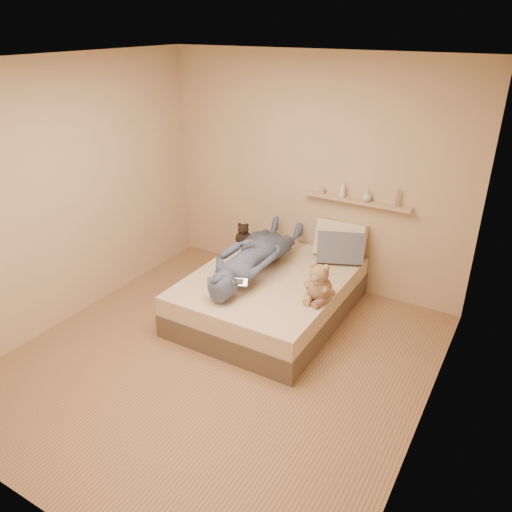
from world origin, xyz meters
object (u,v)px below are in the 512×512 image
Objects in this scene: pillow_cream at (340,240)px; pillow_grey at (340,248)px; teddy_bear at (319,285)px; person at (254,254)px; wall_shelf at (356,201)px; game_console at (238,282)px; dark_plush at (243,236)px; bed at (269,295)px.

pillow_grey is (0.06, -0.14, -0.03)m from pillow_cream.
teddy_bear is 0.86m from person.
teddy_bear is at bearing -85.74° from wall_shelf.
game_console is 0.57m from person.
pillow_cream reaches higher than teddy_bear.
dark_plush is at bearing -163.12° from pillow_cream.
person is 1.24m from wall_shelf.
wall_shelf reaches higher than pillow_cream.
dark_plush is 1.14m from pillow_grey.
teddy_bear is (0.63, -0.19, 0.39)m from bed.
wall_shelf is at bearing 67.08° from game_console.
game_console is 0.16× the size of wall_shelf.
dark_plush is at bearing -161.15° from wall_shelf.
wall_shelf is (-0.08, 1.10, 0.49)m from teddy_bear.
wall_shelf is at bearing 94.26° from teddy_bear.
wall_shelf reaches higher than dark_plush.
dark_plush is (-1.26, 0.69, -0.04)m from teddy_bear.
bed is 1.03m from pillow_cream.
pillow_cream is at bearing -145.06° from wall_shelf.
pillow_cream reaches higher than person.
pillow_cream is at bearing 62.24° from bed.
dark_plush is 0.65m from person.
game_console is at bearing -154.05° from teddy_bear.
pillow_cream reaches higher than pillow_grey.
bed is at bearing -121.18° from wall_shelf.
dark_plush is (-0.63, 0.51, 0.35)m from bed.
bed is 1.38m from wall_shelf.
bed is 9.67× the size of game_console.
dark_plush is at bearing 151.22° from teddy_bear.
dark_plush is at bearing -50.92° from person.
wall_shelf is (1.18, 0.40, 0.52)m from dark_plush.
pillow_cream reaches higher than dark_plush.
pillow_cream is at bearing 16.88° from dark_plush.
dark_plush is 0.18× the size of person.
bed is 0.94m from pillow_grey.
game_console is 0.36× the size of pillow_cream.
bed is at bearing -38.66° from dark_plush.
pillow_cream is (1.07, 0.32, 0.07)m from dark_plush.
teddy_bear reaches higher than pillow_grey.
pillow_cream is at bearing 100.83° from teddy_bear.
game_console is at bearing -60.73° from dark_plush.
wall_shelf reaches higher than teddy_bear.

